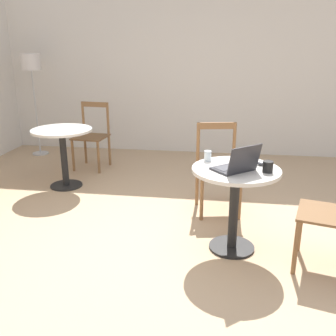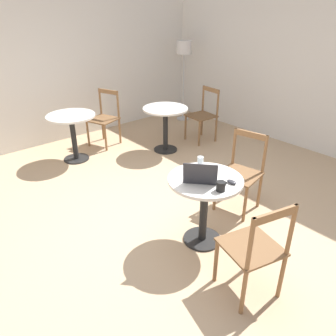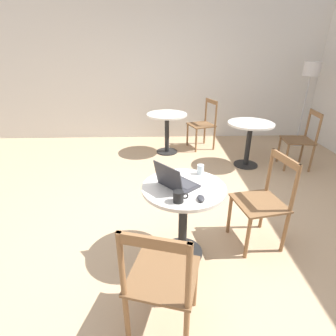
{
  "view_description": "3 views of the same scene",
  "coord_description": "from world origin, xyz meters",
  "views": [
    {
      "loc": [
        -2.88,
        -0.34,
        1.69
      ],
      "look_at": [
        0.19,
        0.11,
        0.68
      ],
      "focal_mm": 40.0,
      "sensor_mm": 36.0,
      "label": 1
    },
    {
      "loc": [
        -2.0,
        -2.32,
        2.25
      ],
      "look_at": [
        0.13,
        0.13,
        0.61
      ],
      "focal_mm": 35.0,
      "sensor_mm": 36.0,
      "label": 2
    },
    {
      "loc": [
        -0.11,
        -2.45,
        1.83
      ],
      "look_at": [
        -0.03,
        0.02,
        0.69
      ],
      "focal_mm": 28.0,
      "sensor_mm": 36.0,
      "label": 3
    }
  ],
  "objects": [
    {
      "name": "drinking_glass",
      "position": [
        0.26,
        -0.23,
        0.78
      ],
      "size": [
        0.06,
        0.06,
        0.09
      ],
      "color": "silver",
      "rests_on": "cafe_table_near"
    },
    {
      "name": "cafe_table_mid",
      "position": [
        1.34,
        1.59,
        0.56
      ],
      "size": [
        0.73,
        0.73,
        0.74
      ],
      "color": "black",
      "rests_on": "ground_plane"
    },
    {
      "name": "cafe_table_far",
      "position": [
        0.02,
        2.24,
        0.56
      ],
      "size": [
        0.73,
        0.73,
        0.74
      ],
      "color": "black",
      "rests_on": "ground_plane"
    },
    {
      "name": "laptop",
      "position": [
        0.02,
        -0.47,
        0.79
      ],
      "size": [
        0.41,
        0.41,
        0.23
      ],
      "color": "#2D2D33",
      "rests_on": "cafe_table_near"
    },
    {
      "name": "cafe_table_near",
      "position": [
        0.09,
        -0.47,
        0.56
      ],
      "size": [
        0.73,
        0.73,
        0.74
      ],
      "color": "black",
      "rests_on": "ground_plane"
    },
    {
      "name": "chair_far_right",
      "position": [
        0.73,
        2.49,
        0.47
      ],
      "size": [
        0.56,
        0.56,
        0.93
      ],
      "color": "brown",
      "rests_on": "ground_plane"
    },
    {
      "name": "wall_back",
      "position": [
        0.0,
        3.23,
        1.35
      ],
      "size": [
        9.4,
        0.06,
        2.7
      ],
      "color": "silver",
      "rests_on": "ground_plane"
    },
    {
      "name": "floor_lamp",
      "position": [
        2.71,
        2.61,
        1.37
      ],
      "size": [
        0.3,
        0.3,
        1.59
      ],
      "color": "#B7B7B7",
      "rests_on": "ground_plane"
    },
    {
      "name": "ground_plane",
      "position": [
        0.0,
        0.0,
        0.0
      ],
      "size": [
        16.0,
        16.0,
        0.0
      ],
      "primitive_type": "plane",
      "color": "tan"
    },
    {
      "name": "chair_near_front",
      "position": [
        -0.12,
        -1.22,
        0.47
      ],
      "size": [
        0.54,
        0.54,
        0.93
      ],
      "color": "brown",
      "rests_on": "ground_plane"
    },
    {
      "name": "mug",
      "position": [
        0.02,
        -0.72,
        0.78
      ],
      "size": [
        0.12,
        0.08,
        0.09
      ],
      "color": "black",
      "rests_on": "cafe_table_near"
    },
    {
      "name": "chair_mid_right",
      "position": [
        2.15,
        1.5,
        0.47
      ],
      "size": [
        0.48,
        0.48,
        0.93
      ],
      "color": "brown",
      "rests_on": "ground_plane"
    },
    {
      "name": "mouse",
      "position": [
        0.2,
        -0.7,
        0.76
      ],
      "size": [
        0.06,
        0.1,
        0.03
      ],
      "color": "#2D2D33",
      "rests_on": "cafe_table_near"
    },
    {
      "name": "chair_near_right",
      "position": [
        0.88,
        -0.32,
        0.47
      ],
      "size": [
        0.52,
        0.52,
        0.93
      ],
      "color": "brown",
      "rests_on": "ground_plane"
    }
  ]
}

